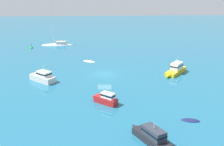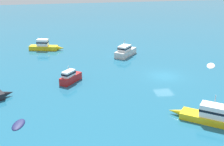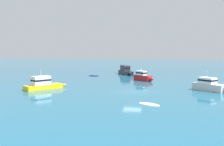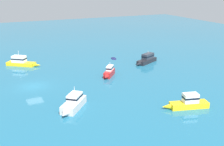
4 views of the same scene
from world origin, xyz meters
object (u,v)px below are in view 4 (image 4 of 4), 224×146
motor_cruiser (147,59)px  cabin_cruiser_1 (73,103)px  powerboat (188,103)px  cabin_cruiser (109,72)px  motor_cruiser_1 (21,62)px  dinghy (114,59)px

motor_cruiser → cabin_cruiser_1: size_ratio=1.16×
powerboat → motor_cruiser: bearing=-92.9°
cabin_cruiser_1 → powerboat: bearing=106.4°
cabin_cruiser → cabin_cruiser_1: bearing=-3.7°
motor_cruiser_1 → cabin_cruiser_1: motor_cruiser_1 is taller
cabin_cruiser → motor_cruiser_1: (12.94, -13.37, 0.04)m
dinghy → powerboat: powerboat is taller
motor_cruiser_1 → powerboat: size_ratio=0.99×
cabin_cruiser → motor_cruiser: motor_cruiser is taller
motor_cruiser → powerboat: (6.62, 21.29, -0.05)m
motor_cruiser_1 → powerboat: 34.28m
cabin_cruiser → cabin_cruiser_1: size_ratio=0.74×
motor_cruiser → powerboat: bearing=45.1°
cabin_cruiser → powerboat: size_ratio=0.64×
motor_cruiser_1 → cabin_cruiser: bearing=-8.2°
motor_cruiser → powerboat: 22.29m
powerboat → cabin_cruiser_1: 14.96m
motor_cruiser_1 → dinghy: size_ratio=2.46×
cabin_cruiser → cabin_cruiser_1: cabin_cruiser_1 is taller
motor_cruiser → powerboat: size_ratio=0.99×
cabin_cruiser → motor_cruiser: (-10.52, -4.81, 0.04)m
dinghy → powerboat: bearing=-170.8°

